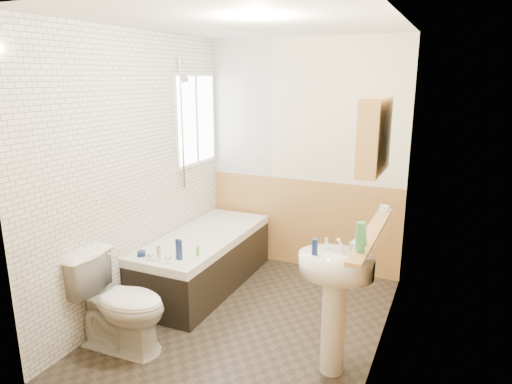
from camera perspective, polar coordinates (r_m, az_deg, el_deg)
floor at (r=4.18m, az=-0.87°, el=-15.93°), size 2.80×2.80×0.00m
ceiling at (r=3.63m, az=-1.03°, el=20.52°), size 2.80×2.80×0.00m
wall_back at (r=5.00m, az=5.93°, el=4.38°), size 2.20×0.02×2.50m
wall_front at (r=2.56m, az=-14.50°, el=-5.75°), size 2.20×0.02×2.50m
wall_left at (r=4.29m, az=-14.51°, el=2.34°), size 0.02×2.80×2.50m
wall_right at (r=3.41m, az=16.22°, el=-0.83°), size 0.02×2.80×2.50m
wainscot_right at (r=3.67m, az=15.04°, el=-12.16°), size 0.01×2.80×1.00m
wainscot_front at (r=2.91m, az=-13.24°, el=-19.62°), size 2.20×0.01×1.00m
wainscot_back at (r=5.16m, az=5.64°, el=-3.88°), size 2.20×0.01×1.00m
tile_cladding_left at (r=4.28m, az=-14.28°, el=2.32°), size 0.01×2.80×2.50m
tile_return_back at (r=5.19m, az=-1.76°, el=10.38°), size 0.75×0.01×1.50m
window at (r=4.98m, az=-7.52°, el=8.94°), size 0.03×0.79×0.99m
bathtub at (r=4.75m, az=-6.47°, el=-8.30°), size 0.70×1.71×0.69m
shower_riser at (r=4.71m, az=-9.19°, el=9.70°), size 0.11×0.09×1.32m
toilet at (r=3.81m, az=-16.69°, el=-13.17°), size 0.80×0.47×0.77m
sink at (r=3.33m, az=9.84°, el=-11.96°), size 0.53×0.43×1.02m
pine_shelf at (r=3.30m, az=14.28°, el=-5.00°), size 0.10×1.24×0.03m
medicine_cabinet at (r=3.16m, az=14.59°, el=6.88°), size 0.14×0.56×0.50m
foam_can at (r=2.87m, az=12.92°, el=-5.52°), size 0.07×0.07×0.19m
green_bottle at (r=2.99m, az=13.42°, el=-4.55°), size 0.05×0.05×0.21m
black_jar at (r=3.78m, az=15.72°, el=-2.01°), size 0.08×0.08×0.05m
soap_bottle at (r=3.14m, az=12.55°, el=-7.58°), size 0.13×0.21×0.09m
clear_bottle at (r=3.19m, az=7.35°, el=-6.83°), size 0.05×0.05×0.11m
blue_gel at (r=4.04m, az=-9.62°, el=-7.10°), size 0.06×0.05×0.18m
cream_jar at (r=4.21m, az=-14.14°, el=-7.48°), size 0.08×0.08×0.05m
orange_bottle at (r=4.11m, az=-7.31°, el=-7.37°), size 0.03×0.03×0.09m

